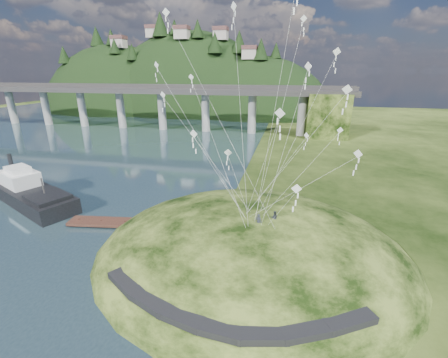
# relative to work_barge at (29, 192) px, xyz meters

# --- Properties ---
(ground) EXTENTS (320.00, 320.00, 0.00)m
(ground) POSITION_rel_work_barge_xyz_m (27.31, -8.12, -1.74)
(ground) COLOR black
(ground) RESTS_ON ground
(grass_hill) EXTENTS (36.00, 32.00, 13.00)m
(grass_hill) POSITION_rel_work_barge_xyz_m (35.31, -6.12, -3.24)
(grass_hill) COLOR black
(grass_hill) RESTS_ON ground
(footpath) EXTENTS (22.29, 5.84, 0.83)m
(footpath) POSITION_rel_work_barge_xyz_m (34.77, -17.86, 0.34)
(footpath) COLOR black
(footpath) RESTS_ON ground
(bridge) EXTENTS (160.00, 11.00, 15.00)m
(bridge) POSITION_rel_work_barge_xyz_m (0.85, 61.95, 7.96)
(bridge) COLOR #2D2B2B
(bridge) RESTS_ON ground
(far_ridge) EXTENTS (153.00, 70.00, 94.50)m
(far_ridge) POSITION_rel_work_barge_xyz_m (-16.27, 114.06, -9.18)
(far_ridge) COLOR black
(far_ridge) RESTS_ON ground
(work_barge) EXTENTS (20.33, 13.15, 6.95)m
(work_barge) POSITION_rel_work_barge_xyz_m (0.00, 0.00, 0.00)
(work_barge) COLOR black
(work_barge) RESTS_ON ground
(wooden_dock) EXTENTS (15.14, 4.51, 1.07)m
(wooden_dock) POSITION_rel_work_barge_xyz_m (18.40, -3.75, -1.27)
(wooden_dock) COLOR #371D16
(wooden_dock) RESTS_ON ground
(kite_flyers) EXTENTS (2.26, 1.92, 1.87)m
(kite_flyers) POSITION_rel_work_barge_xyz_m (36.96, -7.55, 4.02)
(kite_flyers) COLOR #292D37
(kite_flyers) RESTS_ON ground
(kite_swarm) EXTENTS (20.88, 12.15, 17.53)m
(kite_swarm) POSITION_rel_work_barge_xyz_m (35.61, -5.62, 16.03)
(kite_swarm) COLOR white
(kite_swarm) RESTS_ON ground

